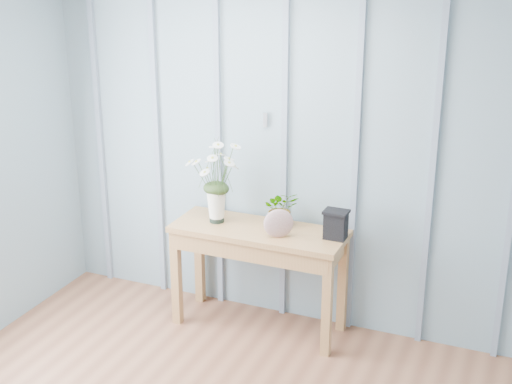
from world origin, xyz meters
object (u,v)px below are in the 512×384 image
at_px(daisy_vase, 216,167).
at_px(felt_disc_vessel, 279,223).
at_px(carved_box, 336,224).
at_px(sideboard, 259,244).

height_order(daisy_vase, felt_disc_vessel, daisy_vase).
relative_size(felt_disc_vessel, carved_box, 1.02).
bearing_deg(carved_box, sideboard, -176.09).
xyz_separation_m(daisy_vase, felt_disc_vessel, (0.50, -0.09, -0.30)).
relative_size(sideboard, felt_disc_vessel, 6.02).
bearing_deg(felt_disc_vessel, sideboard, 124.02).
bearing_deg(sideboard, felt_disc_vessel, -27.44).
distance_m(sideboard, felt_disc_vessel, 0.29).
bearing_deg(daisy_vase, carved_box, 2.31).
bearing_deg(daisy_vase, felt_disc_vessel, -10.78).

